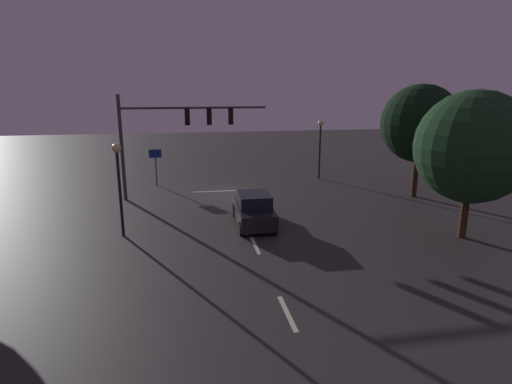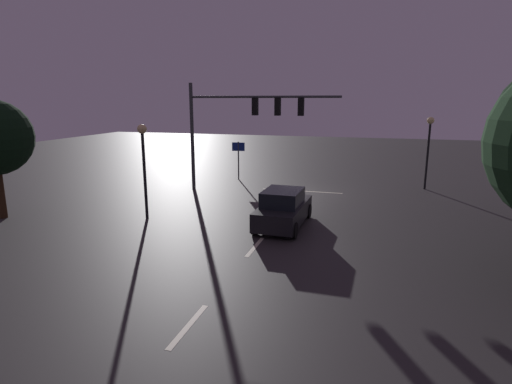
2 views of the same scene
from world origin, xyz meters
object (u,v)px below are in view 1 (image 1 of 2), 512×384
at_px(street_lamp_left_kerb, 320,138).
at_px(tree_left_far, 420,124).
at_px(street_lamp_right_kerb, 118,171).
at_px(route_sign, 156,159).
at_px(traffic_signal_assembly, 176,126).
at_px(tree_left_near, 473,147).
at_px(car_approaching, 254,210).

distance_m(street_lamp_left_kerb, tree_left_far, 7.96).
bearing_deg(street_lamp_right_kerb, street_lamp_left_kerb, -140.97).
xyz_separation_m(street_lamp_right_kerb, route_sign, (-1.03, -10.78, -1.25)).
bearing_deg(street_lamp_right_kerb, route_sign, -95.45).
height_order(traffic_signal_assembly, tree_left_near, tree_left_near).
bearing_deg(route_sign, tree_left_near, 137.43).
bearing_deg(street_lamp_left_kerb, route_sign, 0.81).
bearing_deg(tree_left_near, tree_left_far, -103.82).
bearing_deg(traffic_signal_assembly, street_lamp_left_kerb, -159.96).
height_order(street_lamp_left_kerb, tree_left_near, tree_left_near).
bearing_deg(street_lamp_left_kerb, street_lamp_right_kerb, 39.03).
xyz_separation_m(street_lamp_right_kerb, tree_left_near, (-16.04, 3.01, 1.15)).
bearing_deg(route_sign, street_lamp_right_kerb, 84.55).
distance_m(street_lamp_left_kerb, tree_left_near, 14.24).
distance_m(tree_left_near, tree_left_far, 7.73).
bearing_deg(tree_left_near, car_approaching, -21.20).
relative_size(route_sign, tree_left_near, 0.39).
relative_size(tree_left_near, tree_left_far, 0.96).
relative_size(street_lamp_left_kerb, tree_left_near, 0.66).
distance_m(car_approaching, route_sign, 11.56).
distance_m(car_approaching, street_lamp_left_kerb, 12.66).
relative_size(traffic_signal_assembly, tree_left_near, 1.33).
relative_size(traffic_signal_assembly, street_lamp_left_kerb, 2.02).
bearing_deg(tree_left_near, traffic_signal_assembly, -36.77).
bearing_deg(car_approaching, street_lamp_right_kerb, 5.89).
relative_size(route_sign, tree_left_far, 0.37).
distance_m(traffic_signal_assembly, street_lamp_right_kerb, 7.61).
xyz_separation_m(car_approaching, tree_left_near, (-9.51, 3.69, 3.55)).
bearing_deg(tree_left_near, route_sign, -42.57).
height_order(traffic_signal_assembly, car_approaching, traffic_signal_assembly).
relative_size(car_approaching, street_lamp_left_kerb, 0.97).
height_order(street_lamp_right_kerb, tree_left_near, tree_left_near).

